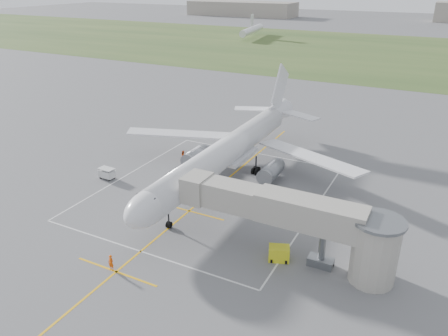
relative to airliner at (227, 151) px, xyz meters
The scene contains 11 objects.
ground 4.46m from the airliner, 90.00° to the right, with size 700.00×700.00×0.00m, color #525255.
grass_strip 129.32m from the airliner, 90.00° to the left, with size 700.00×120.00×0.02m, color #334D21.
apron_markings 7.90m from the airliner, 90.00° to the right, with size 28.20×60.00×0.01m.
airliner is the anchor object (origin of this frame).
jet_bridge 21.22m from the airliner, 42.19° to the right, with size 23.40×5.00×7.20m.
gpu_unit 20.96m from the airliner, 47.90° to the right, with size 2.50×2.11×1.61m.
baggage_cart 18.05m from the airliner, 153.14° to the right, with size 2.41×1.53×1.63m.
ramp_worker_nose 24.96m from the airliner, 91.45° to the right, with size 0.63×0.41×1.72m, color #E34E07.
ramp_worker_wing 10.35m from the airliner, 163.31° to the left, with size 0.88×0.68×1.80m, color #DB4106.
distant_hangars 264.94m from the airliner, 93.50° to the left, with size 345.00×49.00×12.00m.
distant_aircraft 168.25m from the airliner, 83.85° to the left, with size 178.57×64.87×8.85m.
Camera 1 is at (26.23, -51.00, 27.36)m, focal length 35.00 mm.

